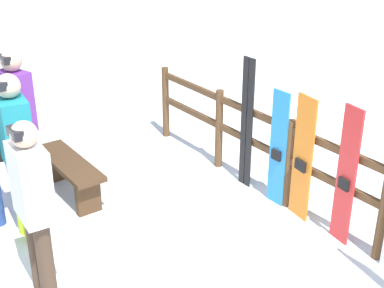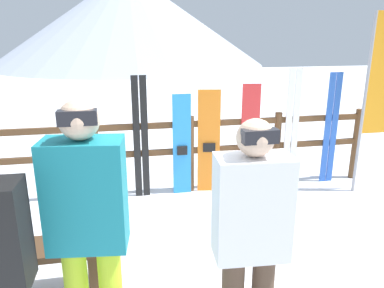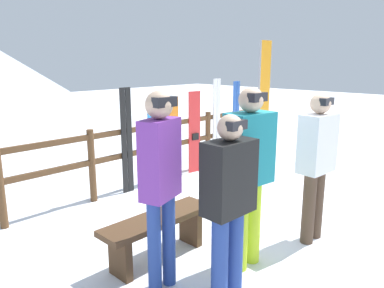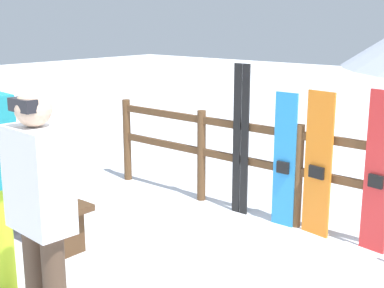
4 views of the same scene
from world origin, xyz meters
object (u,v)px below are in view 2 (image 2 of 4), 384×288
snowboard_orange (209,142)px  rental_flag (375,86)px  snowboard_blue (182,145)px  snowboard_red (250,138)px  person_white (251,232)px  bench (34,261)px  person_teal (88,221)px  ski_pair_black (141,138)px  ski_pair_white (292,128)px  ski_pair_blue (331,129)px

snowboard_orange → rental_flag: size_ratio=0.59×
snowboard_blue → snowboard_red: (0.96, 0.00, 0.05)m
person_white → snowboard_blue: 2.85m
bench → person_teal: size_ratio=0.71×
snowboard_blue → ski_pair_black: bearing=179.6°
snowboard_blue → ski_pair_white: ski_pair_white is taller
snowboard_blue → ski_pair_blue: (2.19, 0.00, 0.12)m
person_teal → ski_pair_black: bearing=79.7°
bench → ski_pair_white: size_ratio=0.75×
person_white → ski_pair_blue: 3.62m
person_white → ski_pair_white: 3.27m
person_teal → rental_flag: (3.54, 2.21, 0.43)m
person_teal → person_white: 1.01m
person_white → snowboard_orange: 2.88m
snowboard_blue → snowboard_orange: (0.37, 0.00, 0.02)m
ski_pair_black → snowboard_red: size_ratio=1.10×
bench → rental_flag: rental_flag is taller
snowboard_red → ski_pair_blue: ski_pair_blue is taller
ski_pair_black → bench: bearing=-118.2°
person_teal → snowboard_blue: size_ratio=1.30×
ski_pair_black → snowboard_blue: (0.55, -0.00, -0.13)m
person_white → ski_pair_white: size_ratio=1.00×
snowboard_blue → snowboard_orange: size_ratio=0.97×
snowboard_orange → snowboard_red: bearing=0.0°
snowboard_blue → person_white: bearing=-90.9°
ski_pair_black → snowboard_orange: 0.93m
bench → snowboard_orange: 2.73m
snowboard_orange → ski_pair_white: bearing=0.2°
snowboard_orange → ski_pair_white: ski_pair_white is taller
person_white → ski_pair_blue: size_ratio=1.04×
ski_pair_black → snowboard_blue: 0.56m
ski_pair_black → snowboard_orange: (0.92, -0.00, -0.11)m
bench → ski_pair_white: bearing=31.0°
person_teal → ski_pair_black: person_teal is taller
person_white → snowboard_red: bearing=70.5°
ski_pair_white → ski_pair_blue: size_ratio=1.04×
snowboard_red → ski_pair_blue: (1.23, 0.00, 0.07)m
ski_pair_black → person_white: bearing=-80.0°
person_teal → ski_pair_white: bearing=45.1°
snowboard_blue → bench: bearing=-129.6°
ski_pair_blue → ski_pair_white: bearing=180.0°
person_white → person_teal: bearing=167.5°
person_white → ski_pair_black: 2.89m
bench → person_teal: person_teal is taller
bench → snowboard_orange: size_ratio=0.89×
snowboard_blue → ski_pair_blue: 2.20m
person_teal → snowboard_orange: (1.40, 2.62, -0.33)m
snowboard_orange → ski_pair_white: (1.21, 0.00, 0.13)m
person_teal → rental_flag: size_ratio=0.75×
snowboard_orange → snowboard_blue: bearing=-180.0°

